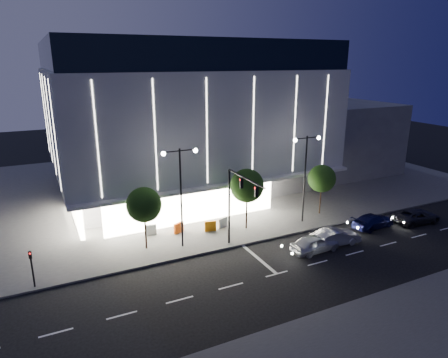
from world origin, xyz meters
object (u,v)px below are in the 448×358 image
street_lamp_east (305,166)px  barrier_d (223,222)px  tree_mid (247,187)px  car_lead (315,243)px  tree_right (322,180)px  car_fourth (417,216)px  barrier_c (210,226)px  traffic_mast (237,197)px  barrier_a (179,228)px  ped_signal_far (32,265)px  tree_left (144,207)px  car_second (336,237)px  car_third (373,221)px  street_lamp_west (181,184)px  barrier_b (151,230)px

street_lamp_east → barrier_d: 9.85m
tree_mid → car_lead: 8.21m
street_lamp_east → tree_right: 3.81m
car_fourth → barrier_c: car_fourth is taller
traffic_mast → barrier_a: 7.81m
street_lamp_east → car_lead: 8.27m
ped_signal_far → car_fourth: size_ratio=0.60×
car_lead → barrier_a: (-9.37, 8.61, -0.11)m
tree_left → car_second: tree_left is taller
traffic_mast → tree_mid: traffic_mast is taller
car_second → barrier_a: car_second is taller
car_third → barrier_d: bearing=59.2°
car_lead → tree_right: bearing=-43.9°
street_lamp_west → car_second: bearing=-23.4°
tree_left → tree_mid: (10.00, 0.00, 0.30)m
car_second → ped_signal_far: bearing=85.5°
traffic_mast → ped_signal_far: size_ratio=2.36×
street_lamp_west → ped_signal_far: street_lamp_west is taller
car_third → car_second: bearing=97.2°
car_fourth → ped_signal_far: bearing=89.6°
traffic_mast → barrier_d: (1.00, 4.86, -4.38)m
street_lamp_east → car_fourth: bearing=-25.8°
ped_signal_far → barrier_c: 15.98m
street_lamp_east → car_lead: (-2.95, -5.72, -5.19)m
tree_mid → barrier_c: tree_mid is taller
street_lamp_west → car_fourth: street_lamp_west is taller
tree_right → car_second: tree_right is taller
car_third → barrier_d: 14.90m
car_fourth → traffic_mast: bearing=88.3°
car_second → barrier_c: (-9.04, 7.38, -0.10)m
car_lead → car_third: (8.47, 1.65, -0.07)m
car_third → tree_mid: bearing=60.2°
street_lamp_east → barrier_b: (-14.86, 3.63, -5.31)m
ped_signal_far → tree_left: bearing=15.6°
street_lamp_west → car_lead: (10.05, -5.72, -5.19)m
tree_mid → tree_right: size_ratio=1.12×
tree_mid → street_lamp_east: bearing=-9.7°
ped_signal_far → car_lead: 22.48m
barrier_c → car_second: bearing=-25.9°
tree_mid → street_lamp_west: bearing=-171.7°
traffic_mast → street_lamp_west: bearing=146.4°
barrier_c → barrier_d: 1.47m
street_lamp_west → tree_mid: (7.03, 1.02, -1.62)m
car_fourth → barrier_c: 21.14m
tree_right → barrier_a: (-15.35, 1.87, -3.23)m
barrier_d → traffic_mast: bearing=-117.9°
street_lamp_east → tree_mid: size_ratio=1.46×
ped_signal_far → car_second: 24.93m
car_lead → barrier_a: 12.73m
car_third → barrier_d: size_ratio=4.33×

